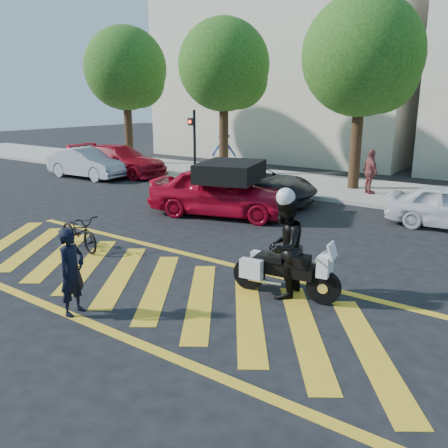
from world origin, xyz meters
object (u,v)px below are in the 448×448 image
Objects in this scene: officer_bike at (72,272)px; police_motorcycle at (284,270)px; parked_mid_left at (248,183)px; red_convertible at (221,192)px; parked_far_left at (88,163)px; bicycle at (79,232)px; parked_left at (119,160)px; officer_moto at (284,247)px.

police_motorcycle is (2.63, 2.86, -0.27)m from officer_bike.
parked_mid_left is at bearing 1.54° from officer_bike.
red_convertible is (-2.17, 7.37, -0.00)m from officer_bike.
parked_mid_left is at bearing -92.92° from parked_far_left.
parked_far_left is (-14.30, 6.83, 0.18)m from police_motorcycle.
bicycle is at bearing 154.28° from red_convertible.
parked_left is (-13.60, 8.13, 0.22)m from police_motorcycle.
officer_bike reaches higher than bicycle.
officer_moto reaches higher than parked_left.
red_convertible is (0.82, 4.95, 0.34)m from bicycle.
officer_bike is 0.80× the size of officer_moto.
police_motorcycle is 15.85m from parked_left.
parked_mid_left reaches higher than bicycle.
police_motorcycle is at bearing -149.56° from red_convertible.
police_motorcycle is 8.51m from parked_mid_left.
parked_left is (0.70, 1.30, 0.04)m from parked_far_left.
red_convertible is at bearing 2.90° from officer_bike.
red_convertible is at bearing -175.74° from parked_mid_left.
parked_far_left is 1.48m from parked_left.
parked_mid_left is (-5.18, 6.73, -0.28)m from officer_moto.
officer_moto reaches higher than parked_mid_left.
bicycle is at bearing -132.21° from parked_far_left.
officer_bike is at bearing -142.56° from parked_left.
bicycle is at bearing -93.22° from officer_moto.
parked_left is at bearing -30.57° from parked_far_left.
officer_bike is 9.93m from parked_mid_left.
red_convertible is at bearing 129.03° from police_motorcycle.
parked_mid_left is at bearing -106.97° from parked_left.
parked_far_left is at bearing 59.98° from red_convertible.
officer_moto is (-0.01, 0.00, 0.46)m from police_motorcycle.
officer_bike is at bearing -179.93° from red_convertible.
parked_left is at bearing 74.43° from parked_mid_left.
officer_bike is at bearing -171.09° from parked_mid_left.
red_convertible is 9.52m from parked_left.
bicycle is at bearing 37.43° from officer_bike.
bicycle is 11.72m from parked_left.
officer_moto reaches higher than police_motorcycle.
parked_far_left is at bearing 36.82° from officer_bike.
bicycle is 5.02m from red_convertible.
officer_bike is at bearing -119.01° from bicycle.
parked_far_left is (-11.67, 9.69, -0.09)m from officer_bike.
parked_far_left is at bearing -123.25° from officer_moto.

